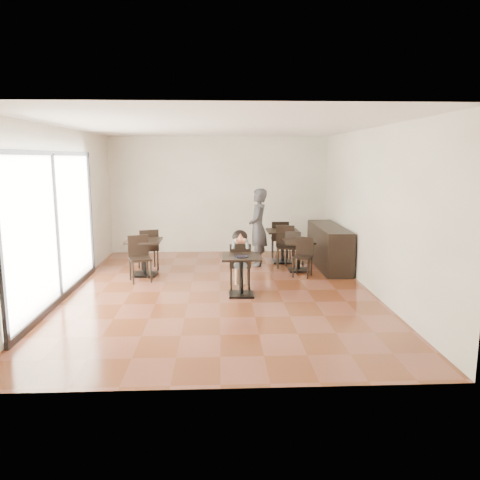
{
  "coord_description": "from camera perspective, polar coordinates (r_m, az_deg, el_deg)",
  "views": [
    {
      "loc": [
        -0.0,
        -9.0,
        2.62
      ],
      "look_at": [
        0.41,
        0.18,
        1.0
      ],
      "focal_mm": 35.0,
      "sensor_mm": 36.0,
      "label": 1
    }
  ],
  "objects": [
    {
      "name": "chair_left_b",
      "position": [
        10.19,
        -12.07,
        -2.3
      ],
      "size": [
        0.56,
        0.56,
        0.98
      ],
      "primitive_type": null,
      "rotation": [
        0.0,
        0.0,
        0.34
      ],
      "color": "black",
      "rests_on": "floor"
    },
    {
      "name": "chair_back_b",
      "position": [
        11.33,
        5.58,
        -0.87
      ],
      "size": [
        0.48,
        0.48,
        0.99
      ],
      "primitive_type": null,
      "rotation": [
        0.0,
        0.0,
        -0.07
      ],
      "color": "black",
      "rests_on": "floor"
    },
    {
      "name": "adult_patron",
      "position": [
        11.42,
        2.21,
        1.55
      ],
      "size": [
        0.5,
        0.72,
        1.89
      ],
      "primitive_type": "imported",
      "rotation": [
        0.0,
        0.0,
        -1.64
      ],
      "color": "#3A3A3F",
      "rests_on": "floor"
    },
    {
      "name": "service_counter",
      "position": [
        11.51,
        10.78,
        -0.8
      ],
      "size": [
        0.6,
        2.4,
        1.0
      ],
      "primitive_type": "cube",
      "color": "black",
      "rests_on": "floor"
    },
    {
      "name": "child_chair",
      "position": [
        9.49,
        -0.01,
        -3.1
      ],
      "size": [
        0.42,
        0.42,
        0.94
      ],
      "primitive_type": null,
      "rotation": [
        0.0,
        0.0,
        3.14
      ],
      "color": "black",
      "rests_on": "floor"
    },
    {
      "name": "wall_left",
      "position": [
        9.54,
        -20.92,
        3.2
      ],
      "size": [
        0.01,
        8.0,
        3.2
      ],
      "primitive_type": "cube",
      "color": "white",
      "rests_on": "floor"
    },
    {
      "name": "chair_mid_b",
      "position": [
        10.49,
        7.64,
        -2.12
      ],
      "size": [
        0.52,
        0.52,
        0.87
      ],
      "primitive_type": null,
      "rotation": [
        0.0,
        0.0,
        -0.43
      ],
      "color": "black",
      "rests_on": "floor"
    },
    {
      "name": "wall_front",
      "position": [
        5.1,
        -2.52,
        -1.54
      ],
      "size": [
        6.0,
        0.01,
        3.2
      ],
      "primitive_type": "cube",
      "color": "white",
      "rests_on": "floor"
    },
    {
      "name": "wall_right",
      "position": [
        9.54,
        15.79,
        3.48
      ],
      "size": [
        0.01,
        8.0,
        3.2
      ],
      "primitive_type": "cube",
      "color": "white",
      "rests_on": "floor"
    },
    {
      "name": "child_table",
      "position": [
        8.98,
        0.14,
        -4.39
      ],
      "size": [
        0.74,
        0.74,
        0.78
      ],
      "primitive_type": null,
      "color": "black",
      "rests_on": "floor"
    },
    {
      "name": "cafe_table_mid",
      "position": [
        11.03,
        7.13,
        -1.9
      ],
      "size": [
        0.91,
        0.91,
        0.72
      ],
      "primitive_type": null,
      "rotation": [
        0.0,
        0.0,
        -0.43
      ],
      "color": "black",
      "rests_on": "floor"
    },
    {
      "name": "plate",
      "position": [
        8.79,
        0.18,
        -2.03
      ],
      "size": [
        0.26,
        0.26,
        0.02
      ],
      "primitive_type": "cylinder",
      "color": "black",
      "rests_on": "child_table"
    },
    {
      "name": "pizza_slice",
      "position": [
        9.19,
        0.04,
        0.0
      ],
      "size": [
        0.27,
        0.21,
        0.06
      ],
      "primitive_type": null,
      "color": "#D8B17C",
      "rests_on": "child"
    },
    {
      "name": "wall_back",
      "position": [
        13.04,
        -2.58,
        5.5
      ],
      "size": [
        6.0,
        0.01,
        3.2
      ],
      "primitive_type": "cube",
      "color": "white",
      "rests_on": "floor"
    },
    {
      "name": "cafe_table_left",
      "position": [
        10.74,
        -11.58,
        -2.11
      ],
      "size": [
        0.98,
        0.98,
        0.81
      ],
      "primitive_type": null,
      "rotation": [
        0.0,
        0.0,
        0.34
      ],
      "color": "black",
      "rests_on": "floor"
    },
    {
      "name": "chair_left_a",
      "position": [
        11.25,
        -11.16,
        -1.11
      ],
      "size": [
        0.56,
        0.56,
        0.98
      ],
      "primitive_type": null,
      "rotation": [
        0.0,
        0.0,
        3.48
      ],
      "color": "black",
      "rests_on": "floor"
    },
    {
      "name": "ceiling",
      "position": [
        9.02,
        -2.65,
        13.67
      ],
      "size": [
        6.0,
        8.0,
        0.01
      ],
      "primitive_type": "cube",
      "color": "white",
      "rests_on": "floor"
    },
    {
      "name": "storefront_window",
      "position": [
        9.09,
        -21.63,
        1.57
      ],
      "size": [
        0.04,
        4.5,
        2.6
      ],
      "primitive_type": "cube",
      "color": "white",
      "rests_on": "floor"
    },
    {
      "name": "floor",
      "position": [
        9.38,
        -2.49,
        -6.25
      ],
      "size": [
        6.0,
        8.0,
        0.01
      ],
      "primitive_type": "cube",
      "color": "brown",
      "rests_on": "ground"
    },
    {
      "name": "cafe_table_back",
      "position": [
        11.88,
        5.2,
        -0.76
      ],
      "size": [
        0.84,
        0.84,
        0.82
      ],
      "primitive_type": null,
      "rotation": [
        0.0,
        0.0,
        -0.07
      ],
      "color": "black",
      "rests_on": "floor"
    },
    {
      "name": "child",
      "position": [
        9.46,
        -0.01,
        -2.38
      ],
      "size": [
        0.42,
        0.59,
        1.18
      ],
      "primitive_type": null,
      "color": "gray",
      "rests_on": "child_chair"
    },
    {
      "name": "chair_mid_a",
      "position": [
        11.55,
        6.68,
        -0.98
      ],
      "size": [
        0.52,
        0.52,
        0.87
      ],
      "primitive_type": null,
      "rotation": [
        0.0,
        0.0,
        2.71
      ],
      "color": "black",
      "rests_on": "floor"
    },
    {
      "name": "chair_back_a",
      "position": [
        12.4,
        4.86,
        0.09
      ],
      "size": [
        0.48,
        0.48,
        0.99
      ],
      "primitive_type": null,
      "rotation": [
        0.0,
        0.0,
        3.07
      ],
      "color": "black",
      "rests_on": "floor"
    }
  ]
}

